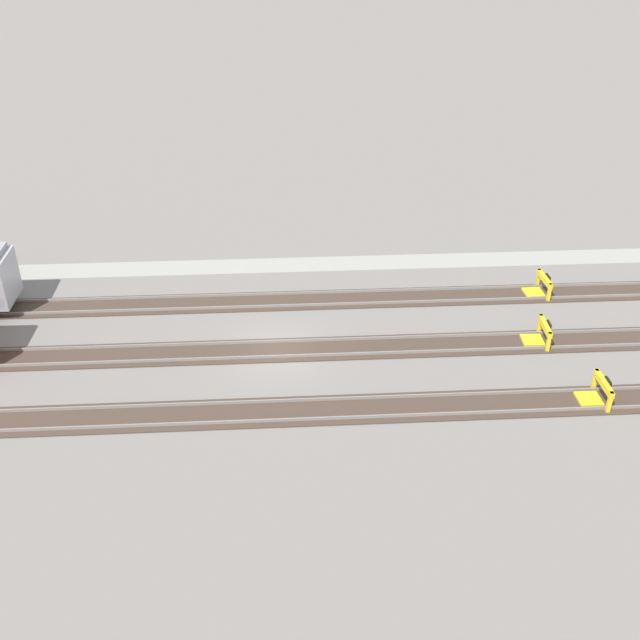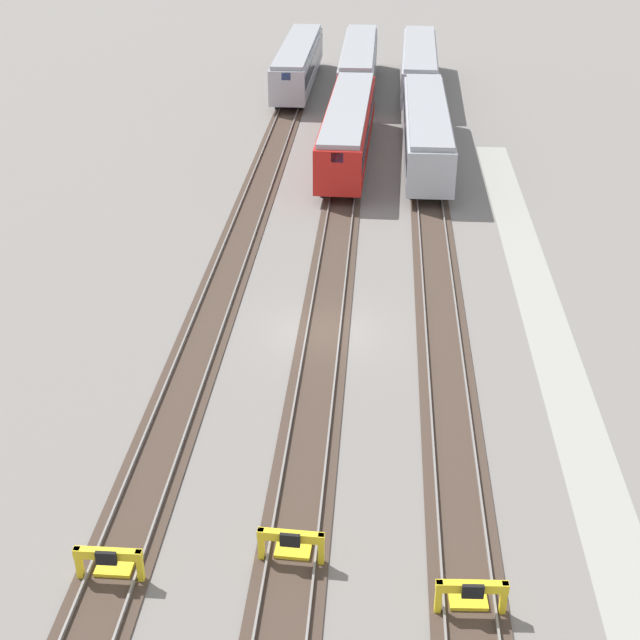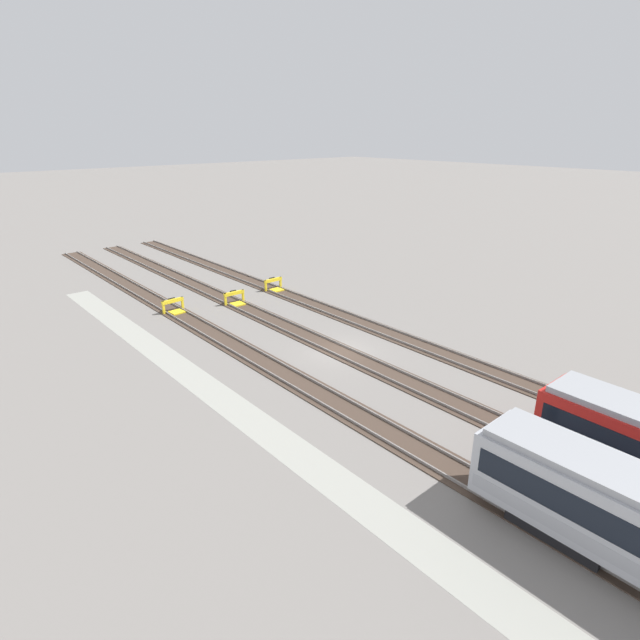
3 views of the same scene
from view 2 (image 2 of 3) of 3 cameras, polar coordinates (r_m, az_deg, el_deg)
The scene contains 13 objects.
ground_plane at distance 38.97m, azimuth 0.24°, elevation -0.77°, with size 400.00×400.00×0.00m, color gray.
service_walkway at distance 39.62m, azimuth 14.56°, elevation -1.24°, with size 54.00×2.00×0.01m, color #9E9E93.
rail_track_nearest at distance 38.99m, azimuth 7.84°, elevation -0.98°, with size 90.00×2.23×0.21m.
rail_track_near_inner at distance 38.95m, azimuth 0.24°, elevation -0.71°, with size 90.00×2.24×0.21m.
rail_track_middle at distance 39.60m, azimuth -7.25°, elevation -0.44°, with size 90.00×2.23×0.21m.
subway_car_front_row_leftmost at distance 78.46m, azimuth 2.50°, elevation 16.04°, with size 18.01×2.90×3.70m.
subway_car_front_row_left_inner at distance 60.09m, azimuth 1.79°, elevation 12.11°, with size 18.06×3.24×3.70m.
subway_car_front_row_centre at distance 78.28m, azimuth 6.36°, elevation 15.87°, with size 18.06×3.24×3.70m.
subway_car_front_row_right_inner at distance 78.75m, azimuth -1.41°, elevation 16.11°, with size 18.02×2.95×3.70m.
subway_car_front_row_rightmost at distance 60.11m, azimuth 6.82°, elevation 11.93°, with size 18.01×2.89×3.70m.
bumper_stop_nearest_track at distance 26.36m, azimuth 9.55°, elevation -16.85°, with size 1.38×2.01×1.22m.
bumper_stop_near_inner_track at distance 27.47m, azimuth -1.78°, elevation -14.07°, with size 1.38×2.01×1.22m.
bumper_stop_middle_track at distance 27.60m, azimuth -13.17°, elevation -14.76°, with size 1.34×2.00×1.22m.
Camera 2 is at (-33.87, -2.30, 19.15)m, focal length 50.00 mm.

